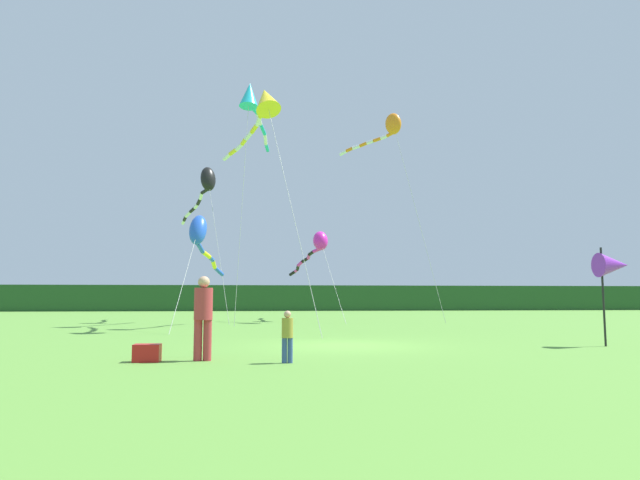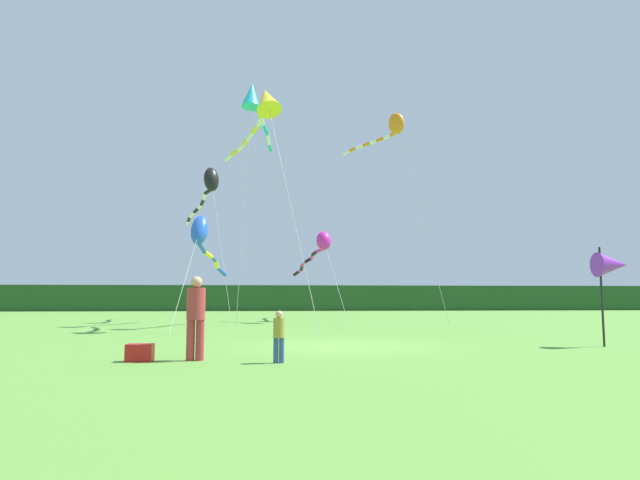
# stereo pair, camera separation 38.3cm
# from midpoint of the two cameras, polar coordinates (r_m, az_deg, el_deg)

# --- Properties ---
(ground_plane) EXTENTS (120.00, 120.00, 0.00)m
(ground_plane) POSITION_cam_midpoint_polar(r_m,az_deg,el_deg) (16.26, 1.60, -10.68)
(ground_plane) COLOR #5B9338
(distant_treeline) EXTENTS (108.00, 3.82, 2.69)m
(distant_treeline) POSITION_cam_midpoint_polar(r_m,az_deg,el_deg) (61.10, -4.09, -5.91)
(distant_treeline) COLOR #234C23
(distant_treeline) RESTS_ON ground
(person_adult) EXTENTS (0.40, 0.40, 1.82)m
(person_adult) POSITION_cam_midpoint_polar(r_m,az_deg,el_deg) (12.57, -12.66, -7.28)
(person_adult) COLOR #B23338
(person_adult) RESTS_ON ground
(person_child) EXTENTS (0.24, 0.24, 1.08)m
(person_child) POSITION_cam_midpoint_polar(r_m,az_deg,el_deg) (11.90, -4.28, -9.49)
(person_child) COLOR #334C8C
(person_child) RESTS_ON ground
(cooler_box) EXTENTS (0.55, 0.37, 0.37)m
(cooler_box) POSITION_cam_midpoint_polar(r_m,az_deg,el_deg) (12.72, -18.03, -10.88)
(cooler_box) COLOR red
(cooler_box) RESTS_ON ground
(banner_flag_pole) EXTENTS (0.90, 0.70, 2.78)m
(banner_flag_pole) POSITION_cam_midpoint_polar(r_m,az_deg,el_deg) (17.92, 27.11, -2.35)
(banner_flag_pole) COLOR black
(banner_flag_pole) RESTS_ON ground
(kite_black) EXTENTS (3.66, 8.13, 8.98)m
(kite_black) POSITION_cam_midpoint_polar(r_m,az_deg,el_deg) (33.48, -11.92, 5.51)
(kite_black) COLOR #B2B2B2
(kite_black) RESTS_ON ground
(kite_cyan) EXTENTS (1.78, 6.28, 12.64)m
(kite_cyan) POSITION_cam_midpoint_polar(r_m,az_deg,el_deg) (30.59, -7.40, 13.97)
(kite_cyan) COLOR #B2B2B2
(kite_cyan) RESTS_ON ground
(kite_orange) EXTENTS (5.21, 4.43, 12.27)m
(kite_orange) POSITION_cam_midpoint_polar(r_m,az_deg,el_deg) (33.98, 6.69, 11.29)
(kite_orange) COLOR #B2B2B2
(kite_orange) RESTS_ON ground
(kite_magenta) EXTENTS (2.56, 9.24, 5.47)m
(kite_magenta) POSITION_cam_midpoint_polar(r_m,az_deg,el_deg) (33.73, -0.64, -0.54)
(kite_magenta) COLOR #B2B2B2
(kite_magenta) RESTS_ON ground
(kite_blue) EXTENTS (1.45, 8.65, 5.23)m
(kite_blue) POSITION_cam_midpoint_polar(r_m,az_deg,el_deg) (26.12, -12.48, 0.41)
(kite_blue) COLOR #B2B2B2
(kite_blue) RESTS_ON ground
(kite_yellow) EXTENTS (4.08, 8.99, 10.75)m
(kite_yellow) POSITION_cam_midpoint_polar(r_m,az_deg,el_deg) (25.44, -6.18, 13.55)
(kite_yellow) COLOR #B2B2B2
(kite_yellow) RESTS_ON ground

